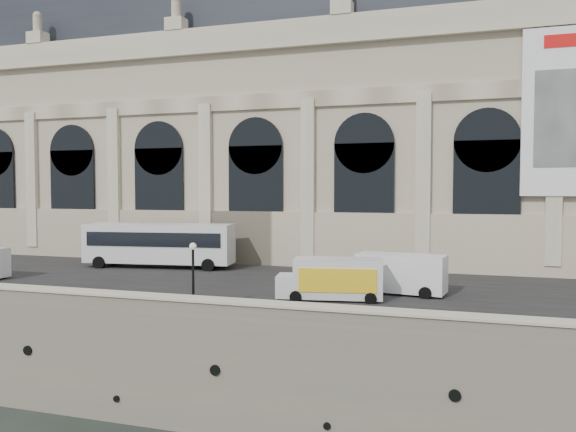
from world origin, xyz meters
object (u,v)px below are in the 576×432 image
bus_left (159,243)px  box_truck (332,279)px  van_c (395,273)px  lamp_right (193,277)px

bus_left → box_truck: size_ratio=1.98×
bus_left → van_c: bus_left is taller
box_truck → lamp_right: (-6.89, -5.57, 0.63)m
van_c → lamp_right: size_ratio=1.59×
box_truck → van_c: bearing=43.8°
van_c → box_truck: size_ratio=0.91×
bus_left → lamp_right: (11.11, -15.13, -0.24)m
van_c → box_truck: van_c is taller
van_c → box_truck: 4.95m
box_truck → bus_left: bearing=152.0°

